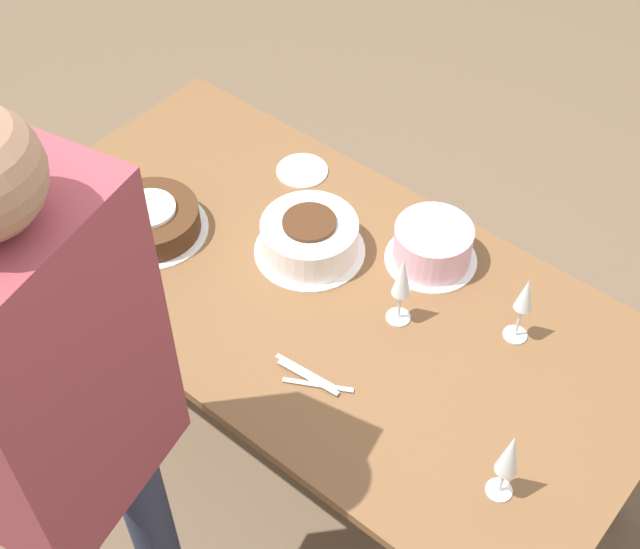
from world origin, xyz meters
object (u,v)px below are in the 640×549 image
Objects in this scene: wine_glass_extra at (402,280)px; person_cutting at (68,417)px; cake_center_white at (310,237)px; wine_glass_far at (525,298)px; cake_back_decorated at (433,245)px; cake_front_chocolate at (151,220)px; wine_glass_near at (510,456)px.

wine_glass_extra is 0.12× the size of person_cutting.
cake_center_white is at bearing -2.81° from person_cutting.
wine_glass_extra is (-0.26, -0.14, 0.00)m from wine_glass_far.
cake_back_decorated is at bearing 165.83° from wine_glass_far.
wine_glass_extra is at bearing -6.31° from cake_center_white.
cake_back_decorated is 1.15× the size of wine_glass_extra.
cake_center_white is 0.97× the size of cake_front_chocolate.
cake_center_white is at bearing -146.11° from cake_back_decorated.
cake_front_chocolate is 1.39× the size of wine_glass_near.
person_cutting is at bearing -97.49° from cake_back_decorated.
wine_glass_far is at bearing 28.39° from wine_glass_extra.
cake_back_decorated is 0.14× the size of person_cutting.
cake_center_white is 0.90m from person_cutting.
cake_back_decorated is 1.07m from person_cutting.
wine_glass_near is 0.51m from wine_glass_extra.
wine_glass_near is at bearing -3.50° from cake_front_chocolate.
cake_center_white is at bearing -169.85° from wine_glass_far.
person_cutting is (-0.64, -0.56, 0.19)m from wine_glass_near.
wine_glass_far is at bearing 116.67° from wine_glass_near.
wine_glass_extra is 0.86m from person_cutting.
cake_front_chocolate is 0.76m from cake_back_decorated.
wine_glass_near reaches higher than wine_glass_far.
wine_glass_near reaches higher than cake_front_chocolate.
cake_center_white is at bearing 173.69° from wine_glass_extra.
wine_glass_extra is at bearing 14.27° from cake_front_chocolate.
cake_front_chocolate is at bearing -150.84° from cake_center_white.
wine_glass_near is (0.50, -0.46, 0.09)m from cake_back_decorated.
wine_glass_extra reaches higher than wine_glass_far.
cake_back_decorated is (0.65, 0.39, 0.02)m from cake_front_chocolate.
cake_center_white is 0.82m from wine_glass_near.
wine_glass_far is (-0.19, 0.39, -0.00)m from wine_glass_near.
wine_glass_far is 1.07m from person_cutting.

